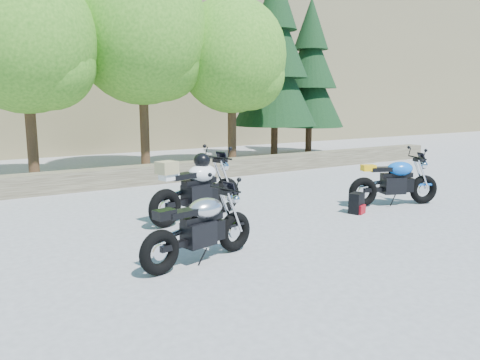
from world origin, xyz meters
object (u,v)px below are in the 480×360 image
Objects in this scene: silver_bike at (200,229)px; backpack at (357,203)px; white_bike at (197,187)px; blue_bike at (395,182)px.

silver_bike is 4.69× the size of backpack.
blue_bike is at bearing -32.06° from white_bike.
blue_bike reaches higher than backpack.
blue_bike is (5.14, 1.00, 0.02)m from silver_bike.
blue_bike reaches higher than silver_bike.
backpack is at bearing -0.77° from silver_bike.
backpack is at bearing -154.97° from blue_bike.
backpack is (3.92, 0.89, -0.28)m from silver_bike.
blue_bike is at bearing -16.21° from backpack.
backpack is (-1.21, -0.11, -0.30)m from blue_bike.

